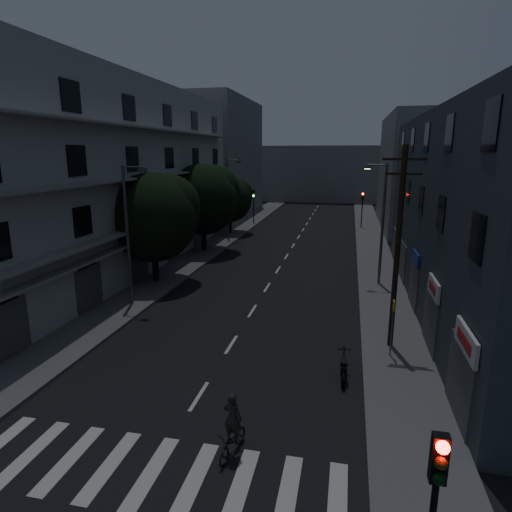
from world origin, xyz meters
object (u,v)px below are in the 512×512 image
at_px(traffic_signal_near, 435,495).
at_px(utility_pole, 398,245).
at_px(cyclist, 233,434).
at_px(motorcycle, 344,369).
at_px(bus_stop_sign, 393,318).

height_order(traffic_signal_near, utility_pole, utility_pole).
bearing_deg(cyclist, traffic_signal_near, -28.22).
height_order(traffic_signal_near, cyclist, traffic_signal_near).
bearing_deg(motorcycle, cyclist, -122.81).
relative_size(traffic_signal_near, cyclist, 2.01).
distance_m(traffic_signal_near, bus_stop_sign, 11.49).
bearing_deg(cyclist, motorcycle, 70.44).
distance_m(traffic_signal_near, utility_pole, 12.63).
xyz_separation_m(motorcycle, cyclist, (-3.15, -5.11, 0.22)).
relative_size(traffic_signal_near, motorcycle, 2.23).
bearing_deg(bus_stop_sign, cyclist, -124.69).
relative_size(traffic_signal_near, utility_pole, 0.46).
height_order(utility_pole, cyclist, utility_pole).
bearing_deg(utility_pole, bus_stop_sign, -94.83).
relative_size(utility_pole, bus_stop_sign, 3.56).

